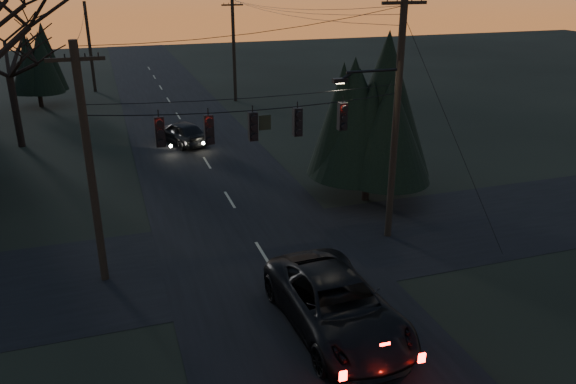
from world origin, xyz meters
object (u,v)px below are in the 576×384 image
object	(u,v)px
utility_pole_left	(105,279)
utility_pole_far_l	(95,92)
utility_pole_right	(388,236)
suv_near	(337,305)
sedan_oncoming_a	(182,133)
utility_pole_far_r	(236,101)
evergreen_right	(370,116)

from	to	relation	value
utility_pole_left	utility_pole_far_l	distance (m)	36.00
utility_pole_right	utility_pole_far_l	size ratio (longest dim) A/B	1.25
utility_pole_far_l	suv_near	size ratio (longest dim) A/B	1.26
sedan_oncoming_a	utility_pole_left	bearing A→B (deg)	48.49
utility_pole_far_r	utility_pole_right	bearing A→B (deg)	-90.00
utility_pole_left	suv_near	xyz separation A→B (m)	(6.80, -5.51, 0.88)
utility_pole_right	utility_pole_left	distance (m)	11.50
utility_pole_far_r	utility_pole_far_l	distance (m)	14.01
utility_pole_right	sedan_oncoming_a	world-z (taller)	utility_pole_right
utility_pole_far_r	suv_near	world-z (taller)	utility_pole_far_r
utility_pole_far_l	sedan_oncoming_a	xyz separation A→B (m)	(5.20, -19.65, 0.76)
utility_pole_left	evergreen_right	world-z (taller)	evergreen_right
utility_pole_right	evergreen_right	bearing A→B (deg)	77.95
utility_pole_far_l	evergreen_right	distance (m)	34.57
sedan_oncoming_a	utility_pole_far_r	bearing A→B (deg)	-142.27
utility_pole_right	utility_pole_far_r	bearing A→B (deg)	90.00
suv_near	sedan_oncoming_a	distance (m)	21.91
utility_pole_left	sedan_oncoming_a	bearing A→B (deg)	72.36
utility_pole_far_r	evergreen_right	xyz separation A→B (m)	(0.85, -24.01, 4.22)
utility_pole_far_r	sedan_oncoming_a	world-z (taller)	utility_pole_far_r
utility_pole_right	utility_pole_far_l	distance (m)	37.79
utility_pole_far_r	evergreen_right	size ratio (longest dim) A/B	1.17
utility_pole_far_r	suv_near	bearing A→B (deg)	-97.98
evergreen_right	utility_pole_far_l	bearing A→B (deg)	111.10
utility_pole_far_r	utility_pole_left	bearing A→B (deg)	-112.33
suv_near	sedan_oncoming_a	world-z (taller)	suv_near
evergreen_right	sedan_oncoming_a	bearing A→B (deg)	120.05
utility_pole_right	suv_near	bearing A→B (deg)	-130.48
suv_near	sedan_oncoming_a	xyz separation A→B (m)	(-1.60, 21.86, -0.12)
utility_pole_right	suv_near	distance (m)	7.29
utility_pole_right	utility_pole_far_l	xyz separation A→B (m)	(-11.50, 36.00, 0.00)
utility_pole_left	evergreen_right	bearing A→B (deg)	17.89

